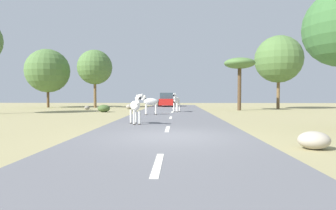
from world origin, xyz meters
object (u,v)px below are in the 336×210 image
(zebra_0, at_px, (176,100))
(tree_3, at_px, (48,71))
(bush_0, at_px, (104,108))
(rock_2, at_px, (314,140))
(tree_0, at_px, (95,67))
(tree_4, at_px, (240,65))
(rock_3, at_px, (87,108))
(zebra_2, at_px, (150,102))
(rock_1, at_px, (129,107))
(car_0, at_px, (167,100))
(zebra_1, at_px, (135,106))
(tree_5, at_px, (279,59))

(zebra_0, bearing_deg, tree_3, -16.01)
(zebra_0, height_order, bush_0, zebra_0)
(tree_3, distance_m, rock_2, 32.40)
(tree_0, height_order, tree_4, tree_0)
(bush_0, xyz_separation_m, rock_3, (-2.79, 4.08, -0.12))
(tree_3, xyz_separation_m, tree_4, (21.56, -5.92, 0.03))
(zebra_2, distance_m, rock_3, 10.73)
(tree_3, relative_size, bush_0, 6.53)
(rock_1, distance_m, rock_2, 23.73)
(car_0, xyz_separation_m, rock_1, (-3.80, -6.67, -0.59))
(car_0, bearing_deg, tree_0, -156.51)
(rock_1, bearing_deg, bush_0, -103.31)
(zebra_0, relative_size, zebra_2, 1.04)
(zebra_0, height_order, zebra_2, zebra_0)
(tree_0, xyz_separation_m, tree_3, (-5.79, 0.26, -0.38))
(tree_3, distance_m, tree_4, 22.36)
(zebra_1, xyz_separation_m, rock_3, (-7.13, 14.80, -0.72))
(tree_5, distance_m, bush_0, 19.12)
(car_0, xyz_separation_m, tree_0, (-8.47, -3.22, 3.93))
(zebra_0, height_order, tree_5, tree_5)
(tree_3, xyz_separation_m, tree_5, (26.43, -2.68, 0.93))
(tree_4, height_order, rock_2, tree_4)
(tree_5, bearing_deg, rock_2, -107.44)
(tree_0, distance_m, tree_4, 16.76)
(bush_0, bearing_deg, zebra_2, -41.68)
(tree_3, relative_size, rock_3, 13.11)
(tree_3, xyz_separation_m, bush_0, (9.17, -9.19, -4.08))
(tree_0, xyz_separation_m, rock_2, (13.39, -25.52, -4.54))
(tree_0, bearing_deg, car_0, 20.85)
(zebra_0, height_order, rock_1, zebra_0)
(zebra_2, distance_m, bush_0, 5.88)
(car_0, bearing_deg, rock_1, -116.99)
(tree_3, bearing_deg, tree_4, -15.36)
(tree_0, height_order, tree_3, tree_3)
(tree_0, bearing_deg, rock_1, -36.42)
(rock_3, bearing_deg, tree_4, -3.07)
(zebra_1, height_order, zebra_2, zebra_2)
(tree_5, bearing_deg, tree_3, 174.21)
(zebra_1, distance_m, car_0, 22.88)
(car_0, distance_m, rock_2, 29.17)
(tree_4, distance_m, rock_3, 15.78)
(tree_3, xyz_separation_m, rock_2, (19.17, -25.78, -4.16))
(car_0, bearing_deg, bush_0, -110.09)
(tree_0, bearing_deg, tree_3, 177.42)
(zebra_0, height_order, zebra_1, zebra_0)
(zebra_2, distance_m, tree_5, 17.13)
(tree_5, bearing_deg, rock_3, -173.10)
(rock_2, bearing_deg, bush_0, 121.10)
(zebra_0, distance_m, car_0, 12.59)
(zebra_2, relative_size, rock_1, 2.13)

